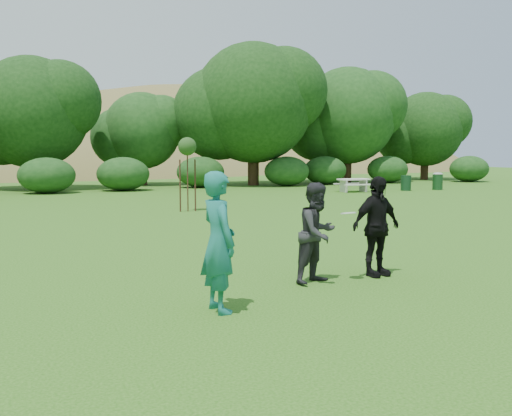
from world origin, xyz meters
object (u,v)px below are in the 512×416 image
(player_teal, at_px, (219,242))
(picnic_table, at_px, (353,183))
(player_black, at_px, (376,226))
(player_grey, at_px, (318,233))
(trash_can_near, at_px, (406,183))
(sapling, at_px, (187,148))
(trash_can_lidded, at_px, (438,181))

(player_teal, distance_m, picnic_table, 25.20)
(picnic_table, bearing_deg, player_black, -120.82)
(player_grey, xyz_separation_m, trash_can_near, (16.16, 19.02, -0.44))
(player_teal, distance_m, sapling, 14.05)
(sapling, bearing_deg, player_black, -89.23)
(player_grey, distance_m, player_black, 1.27)
(player_teal, xyz_separation_m, picnic_table, (14.89, 20.32, -0.50))
(trash_can_near, bearing_deg, sapling, -156.66)
(trash_can_near, height_order, trash_can_lidded, trash_can_lidded)
(player_teal, relative_size, sapling, 0.71)
(player_grey, relative_size, player_black, 0.95)
(player_teal, bearing_deg, sapling, -19.46)
(sapling, bearing_deg, picnic_table, 30.12)
(sapling, bearing_deg, player_grey, -95.02)
(player_black, distance_m, picnic_table, 22.34)
(trash_can_near, xyz_separation_m, picnic_table, (-3.44, 0.24, 0.07))
(trash_can_lidded, bearing_deg, sapling, -159.76)
(player_black, height_order, sapling, sapling)
(trash_can_near, xyz_separation_m, sapling, (-15.06, -6.50, 1.97))
(trash_can_near, distance_m, sapling, 16.52)
(trash_can_lidded, bearing_deg, trash_can_near, 176.75)
(picnic_table, distance_m, trash_can_lidded, 5.67)
(player_black, relative_size, trash_can_near, 2.06)
(sapling, xyz_separation_m, trash_can_lidded, (17.28, 6.37, -1.88))
(player_teal, bearing_deg, trash_can_near, -48.29)
(player_black, relative_size, trash_can_lidded, 1.77)
(trash_can_near, height_order, picnic_table, trash_can_near)
(player_teal, height_order, sapling, sapling)
(picnic_table, bearing_deg, player_grey, -123.43)
(player_teal, distance_m, trash_can_near, 27.20)
(player_teal, xyz_separation_m, player_grey, (2.18, 1.06, -0.13))
(player_teal, distance_m, player_black, 3.63)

